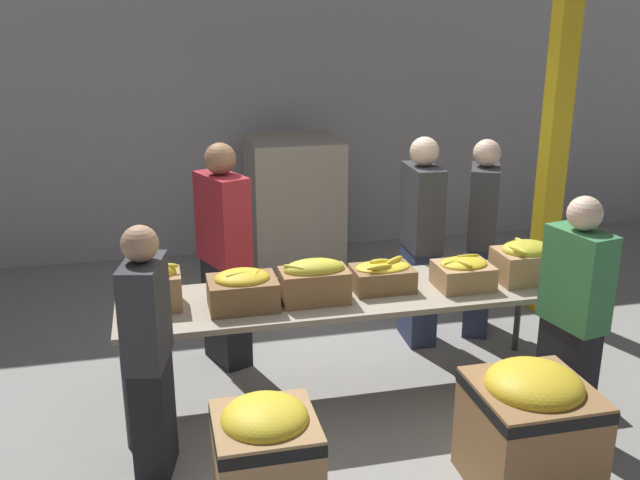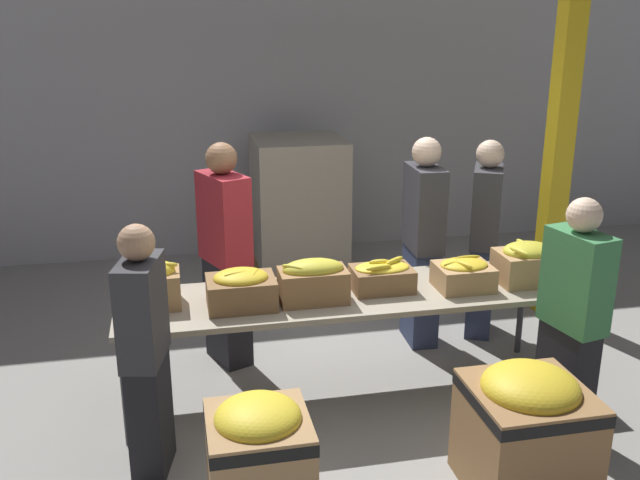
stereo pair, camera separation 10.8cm
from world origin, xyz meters
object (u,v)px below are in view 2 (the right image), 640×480
Objects in this scene: sorting_table at (348,299)px; donation_bin_1 at (526,427)px; banana_box_4 at (463,274)px; pallet_stack_0 at (299,207)px; banana_box_5 at (527,262)px; volunteer_1 at (145,354)px; donation_bin_0 at (259,462)px; support_pillar at (565,94)px; banana_box_1 at (241,288)px; volunteer_2 at (226,257)px; banana_box_3 at (382,276)px; banana_box_0 at (148,283)px; volunteer_0 at (484,240)px; volunteer_4 at (422,243)px; banana_box_2 at (313,280)px; volunteer_3 at (572,321)px.

sorting_table reaches higher than donation_bin_1.
banana_box_4 is 2.80m from pallet_stack_0.
banana_box_5 is 0.28× the size of volunteer_1.
donation_bin_1 is at bearing -0.00° from donation_bin_0.
banana_box_5 is 1.80m from support_pillar.
banana_box_5 is at bearing 0.77° from banana_box_1.
volunteer_1 is at bearing -45.94° from volunteer_2.
pallet_stack_0 is (-0.12, 2.62, -0.19)m from banana_box_3.
volunteer_1 reaches higher than donation_bin_0.
pallet_stack_0 is at bearing 60.01° from banana_box_0.
volunteer_0 is 0.57m from volunteer_4.
sorting_table is at bearing -34.49° from volunteer_0.
support_pillar is at bearing 26.24° from banana_box_2.
support_pillar reaches higher than banana_box_0.
banana_box_5 is 0.26× the size of volunteer_0.
banana_box_2 is 0.26× the size of volunteer_2.
banana_box_1 reaches higher than donation_bin_0.
donation_bin_1 is (1.49, -1.20, -0.51)m from banana_box_1.
pallet_stack_0 reaches higher than donation_bin_0.
donation_bin_1 is at bearing 8.51° from volunteer_0.
sorting_table is at bearing 119.52° from donation_bin_1.
banana_box_2 is 0.29× the size of volunteer_3.
banana_box_1 is 0.26× the size of volunteer_4.
volunteer_4 is at bearing 51.41° from donation_bin_0.
volunteer_2 is at bearing 92.78° from banana_box_1.
volunteer_1 is at bearing -153.87° from support_pillar.
banana_box_1 is 0.28× the size of volunteer_3.
donation_bin_1 reaches higher than donation_bin_0.
volunteer_4 is (1.57, 0.83, -0.06)m from banana_box_1.
banana_box_1 is 2.08m from banana_box_5.
volunteer_2 is 0.44× the size of support_pillar.
volunteer_1 reaches higher than banana_box_5.
volunteer_3 is at bearing -17.54° from banana_box_0.
volunteer_2 is 2.13m from pallet_stack_0.
banana_box_2 is at bearing -153.76° from support_pillar.
support_pillar is (0.86, 1.17, 1.05)m from banana_box_5.
volunteer_2 is (-2.12, 0.77, -0.07)m from banana_box_5.
volunteer_0 reaches higher than sorting_table.
banana_box_3 is at bearing 110.53° from donation_bin_1.
pallet_stack_0 reaches higher than banana_box_4.
banana_box_1 is 1.98m from donation_bin_1.
support_pillar reaches higher than volunteer_1.
banana_box_0 is at bearing 178.21° from sorting_table.
sorting_table is 1.89× the size of volunteer_0.
banana_box_0 is 0.24× the size of volunteer_0.
donation_bin_1 is 0.55× the size of pallet_stack_0.
banana_box_1 is 0.80m from volunteer_2.
volunteer_4 reaches higher than banana_box_4.
volunteer_0 is 1.05× the size of volunteer_3.
sorting_table is 1.38m from banana_box_0.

